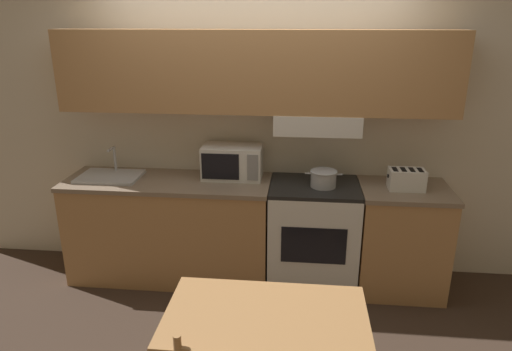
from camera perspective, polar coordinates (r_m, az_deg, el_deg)
The scene contains 10 objects.
ground_plane at distance 4.36m, azimuth 0.07°, elevation -10.68°, with size 16.00×16.00×0.00m, color #3D2D23.
wall_back at distance 3.78m, azimuth 0.18°, elevation 9.03°, with size 5.53×0.38×2.55m.
lower_counter_main at distance 4.03m, azimuth -10.63°, elevation -6.50°, with size 1.71×0.60×0.89m.
lower_counter_right_stub at distance 3.97m, azimuth 17.61°, elevation -7.53°, with size 0.71×0.60×0.89m.
stove_range at distance 3.88m, azimuth 7.10°, elevation -7.36°, with size 0.72×0.59×0.89m.
cooking_pot at distance 3.66m, azimuth 8.43°, elevation -0.31°, with size 0.29×0.21×0.13m.
microwave at distance 3.81m, azimuth -2.96°, elevation 1.72°, with size 0.49×0.29×0.28m.
toaster at distance 3.75m, azimuth 18.30°, elevation -0.44°, with size 0.29×0.17×0.16m.
sink_basin at distance 4.03m, azimuth -17.79°, elevation -0.04°, with size 0.51×0.36×0.24m.
dining_table at distance 2.47m, azimuth 1.22°, elevation -19.36°, with size 1.02×0.61×0.75m.
Camera 1 is at (0.38, -3.77, 2.16)m, focal length 32.00 mm.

